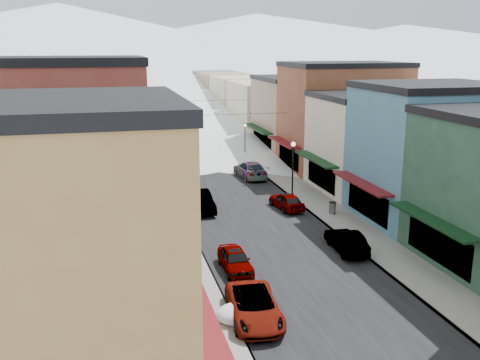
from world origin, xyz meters
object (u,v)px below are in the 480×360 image
car_white_suv (254,306)px  car_green_sedan (346,241)px  streetlamp_near (293,162)px  car_silver_sedan (235,260)px  car_dark_hatch (200,201)px  trash_can (332,208)px

car_white_suv → car_green_sedan: size_ratio=1.16×
car_green_sedan → streetlamp_near: streetlamp_near is taller
car_silver_sedan → car_dark_hatch: size_ratio=0.81×
car_silver_sedan → car_green_sedan: size_ratio=0.90×
car_silver_sedan → streetlamp_near: streetlamp_near is taller
car_silver_sedan → car_green_sedan: 7.86m
trash_can → streetlamp_near: (-1.27, 5.95, 2.55)m
car_green_sedan → trash_can: bearing=-103.8°
car_dark_hatch → streetlamp_near: bearing=11.4°
car_white_suv → car_silver_sedan: size_ratio=1.28×
car_silver_sedan → car_dark_hatch: bearing=89.5°
car_white_suv → car_dark_hatch: (0.57, 18.42, 0.10)m
trash_can → streetlamp_near: size_ratio=0.20×
car_white_suv → trash_can: bearing=59.3°
car_green_sedan → car_white_suv: bearing=44.4°
trash_can → car_silver_sedan: bearing=-139.5°
car_dark_hatch → trash_can: car_dark_hatch is taller
car_white_suv → trash_can: 18.04m
car_silver_sedan → trash_can: bearing=40.3°
car_silver_sedan → trash_can: car_silver_sedan is taller
car_green_sedan → streetlamp_near: (1.02, 13.36, 2.46)m
car_white_suv → car_silver_sedan: car_white_suv is taller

